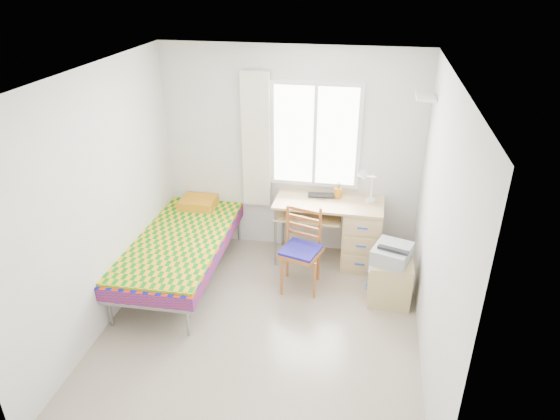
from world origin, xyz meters
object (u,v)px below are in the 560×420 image
object	(u,v)px
desk	(356,231)
chair	(302,245)
bed	(183,240)
cabinet	(390,281)
printer	(392,253)

from	to	relation	value
desk	chair	size ratio (longest dim) A/B	1.37
bed	cabinet	bearing A→B (deg)	-3.42
cabinet	printer	distance (m)	0.35
desk	cabinet	bearing A→B (deg)	-59.77
bed	printer	size ratio (longest dim) A/B	4.30
bed	chair	distance (m)	1.42
desk	cabinet	size ratio (longest dim) A/B	2.61
desk	printer	xyz separation A→B (m)	(0.41, -0.70, 0.15)
cabinet	desk	bearing A→B (deg)	120.11
desk	chair	world-z (taller)	chair
bed	chair	world-z (taller)	chair
bed	chair	xyz separation A→B (m)	(1.42, 0.03, 0.07)
desk	printer	bearing A→B (deg)	-59.25
bed	printer	bearing A→B (deg)	-2.80
chair	printer	xyz separation A→B (m)	(0.99, -0.09, 0.06)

